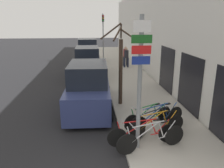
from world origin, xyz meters
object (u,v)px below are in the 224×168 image
at_px(bicycle_4, 158,118).
at_px(pedestrian_far, 125,55).
at_px(bicycle_3, 157,121).
at_px(bicycle_1, 143,134).
at_px(parked_car_1, 88,64).
at_px(bicycle_0, 151,138).
at_px(street_tree, 120,66).
at_px(bicycle_2, 157,126).
at_px(parked_car_2, 87,52).
at_px(traffic_light, 103,31).
at_px(signpost, 140,80).
at_px(pedestrian_near, 126,56).
at_px(bicycle_5, 149,117).
at_px(parked_car_0, 89,88).

bearing_deg(bicycle_4, pedestrian_far, -25.52).
height_order(bicycle_3, pedestrian_far, pedestrian_far).
xyz_separation_m(bicycle_1, parked_car_1, (-1.82, 9.44, 0.49)).
bearing_deg(bicycle_0, street_tree, -7.06).
height_order(bicycle_1, bicycle_2, bicycle_2).
relative_size(bicycle_3, parked_car_2, 0.48).
relative_size(bicycle_0, bicycle_1, 0.97).
bearing_deg(traffic_light, signpost, -89.59).
xyz_separation_m(pedestrian_near, traffic_light, (-1.72, 3.71, 1.93)).
height_order(bicycle_3, street_tree, street_tree).
height_order(parked_car_1, pedestrian_far, parked_car_1).
height_order(bicycle_0, parked_car_2, parked_car_2).
xyz_separation_m(bicycle_5, parked_car_0, (-2.22, 2.29, 0.47)).
distance_m(bicycle_3, parked_car_2, 14.61).
bearing_deg(pedestrian_far, pedestrian_near, 78.22).
relative_size(signpost, bicycle_5, 2.00).
distance_m(parked_car_1, pedestrian_far, 4.62).
distance_m(bicycle_5, pedestrian_near, 10.83).
bearing_deg(parked_car_0, pedestrian_near, 72.16).
bearing_deg(bicycle_3, traffic_light, -21.19).
xyz_separation_m(bicycle_0, bicycle_4, (0.62, 1.39, -0.00)).
xyz_separation_m(parked_car_0, pedestrian_far, (3.14, 9.17, 0.14)).
distance_m(bicycle_0, pedestrian_near, 12.43).
height_order(bicycle_1, traffic_light, traffic_light).
distance_m(signpost, traffic_light, 15.91).
bearing_deg(bicycle_4, bicycle_5, 35.11).
bearing_deg(bicycle_5, parked_car_2, -13.93).
bearing_deg(signpost, parked_car_0, 112.13).
height_order(parked_car_1, pedestrian_near, parked_car_1).
relative_size(bicycle_1, traffic_light, 0.51).
distance_m(bicycle_3, parked_car_1, 8.99).
bearing_deg(bicycle_1, bicycle_4, -41.19).
distance_m(bicycle_0, parked_car_0, 4.32).
xyz_separation_m(bicycle_0, bicycle_3, (0.50, 1.14, -0.02)).
bearing_deg(bicycle_1, parked_car_1, 6.67).
bearing_deg(parked_car_0, bicycle_1, -62.03).
bearing_deg(pedestrian_near, parked_car_2, 136.94).
xyz_separation_m(bicycle_2, pedestrian_near, (0.82, 11.54, 0.58)).
height_order(bicycle_1, parked_car_2, parked_car_2).
distance_m(bicycle_4, street_tree, 3.11).
bearing_deg(bicycle_5, street_tree, -5.90).
bearing_deg(parked_car_1, bicycle_5, -74.36).
distance_m(bicycle_2, bicycle_4, 0.62).
bearing_deg(street_tree, bicycle_4, -67.49).
bearing_deg(signpost, bicycle_1, 36.48).
height_order(bicycle_1, parked_car_1, parked_car_1).
bearing_deg(traffic_light, bicycle_3, -86.16).
relative_size(pedestrian_near, traffic_light, 0.37).
xyz_separation_m(bicycle_0, parked_car_0, (-1.89, 3.86, 0.44)).
xyz_separation_m(bicycle_1, traffic_light, (-0.31, 15.75, 2.51)).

